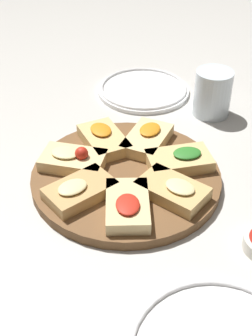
# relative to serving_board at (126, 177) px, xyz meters

# --- Properties ---
(ground_plane) EXTENTS (3.00, 3.00, 0.00)m
(ground_plane) POSITION_rel_serving_board_xyz_m (0.00, 0.00, -0.01)
(ground_plane) COLOR beige
(serving_board) EXTENTS (0.35, 0.35, 0.02)m
(serving_board) POSITION_rel_serving_board_xyz_m (0.00, 0.00, 0.00)
(serving_board) COLOR brown
(serving_board) RESTS_ON ground_plane
(focaccia_slice_0) EXTENTS (0.11, 0.14, 0.03)m
(focaccia_slice_0) POSITION_rel_serving_board_xyz_m (0.04, 0.10, 0.02)
(focaccia_slice_0) COLOR #DBB775
(focaccia_slice_0) RESTS_ON serving_board
(focaccia_slice_1) EXTENTS (0.12, 0.14, 0.03)m
(focaccia_slice_1) POSITION_rel_serving_board_xyz_m (-0.06, 0.09, 0.02)
(focaccia_slice_1) COLOR #E5C689
(focaccia_slice_1) RESTS_ON serving_board
(focaccia_slice_2) EXTENTS (0.13, 0.09, 0.03)m
(focaccia_slice_2) POSITION_rel_serving_board_xyz_m (-0.10, 0.01, 0.02)
(focaccia_slice_2) COLOR #DBB775
(focaccia_slice_2) RESTS_ON serving_board
(focaccia_slice_3) EXTENTS (0.13, 0.13, 0.04)m
(focaccia_slice_3) POSITION_rel_serving_board_xyz_m (-0.07, -0.07, 0.02)
(focaccia_slice_3) COLOR #E5C689
(focaccia_slice_3) RESTS_ON serving_board
(focaccia_slice_4) EXTENTS (0.08, 0.12, 0.03)m
(focaccia_slice_4) POSITION_rel_serving_board_xyz_m (0.01, -0.10, 0.02)
(focaccia_slice_4) COLOR tan
(focaccia_slice_4) RESTS_ON serving_board
(focaccia_slice_5) EXTENTS (0.14, 0.12, 0.03)m
(focaccia_slice_5) POSITION_rel_serving_board_xyz_m (0.09, -0.05, 0.02)
(focaccia_slice_5) COLOR #E5C689
(focaccia_slice_5) RESTS_ON serving_board
(focaccia_slice_6) EXTENTS (0.13, 0.11, 0.03)m
(focaccia_slice_6) POSITION_rel_serving_board_xyz_m (0.10, 0.03, 0.02)
(focaccia_slice_6) COLOR tan
(focaccia_slice_6) RESTS_ON serving_board
(plate_left) EXTENTS (0.22, 0.22, 0.02)m
(plate_left) POSITION_rel_serving_board_xyz_m (-0.27, 0.23, -0.00)
(plate_left) COLOR white
(plate_left) RESTS_ON ground_plane
(water_glass) EXTENTS (0.08, 0.08, 0.10)m
(water_glass) POSITION_rel_serving_board_xyz_m (-0.10, 0.30, 0.04)
(water_glass) COLOR silver
(water_glass) RESTS_ON ground_plane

